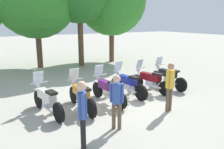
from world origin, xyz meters
TOP-DOWN VIEW (x-y plane):
  - ground_plane at (0.00, 0.00)m, footprint 80.00×80.00m
  - motorcycle_0 at (-2.84, -0.04)m, footprint 0.62×2.18m
  - motorcycle_1 at (-1.70, -0.24)m, footprint 0.62×2.19m
  - motorcycle_2 at (-0.57, -0.12)m, footprint 0.62×2.19m
  - motorcycle_3 at (0.56, 0.18)m, footprint 0.62×2.19m
  - motorcycle_4 at (1.69, 0.10)m, footprint 0.69×2.17m
  - motorcycle_5 at (2.82, 0.19)m, footprint 0.62×2.19m
  - person_0 at (0.83, -1.92)m, footprint 0.41×0.26m
  - person_1 at (-2.70, -2.66)m, footprint 0.29×0.41m
  - person_2 at (-1.42, -2.12)m, footprint 0.35×0.33m
  - tree_3 at (4.08, 7.36)m, footprint 4.96×4.96m

SIDE VIEW (x-z plane):
  - ground_plane at x=0.00m, z-range 0.00..0.00m
  - motorcycle_0 at x=-2.84m, z-range -0.17..1.20m
  - motorcycle_1 at x=-1.70m, z-range -0.17..1.20m
  - motorcycle_2 at x=-0.57m, z-range -0.17..1.20m
  - motorcycle_3 at x=0.56m, z-range -0.17..1.20m
  - motorcycle_4 at x=1.69m, z-range -0.17..1.20m
  - motorcycle_5 at x=2.82m, z-range -0.17..1.20m
  - person_2 at x=-1.42m, z-range 0.13..1.73m
  - person_0 at x=0.83m, z-range 0.14..1.83m
  - person_1 at x=-2.70m, z-range 0.15..1.90m
  - tree_3 at x=4.08m, z-range 0.95..7.84m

